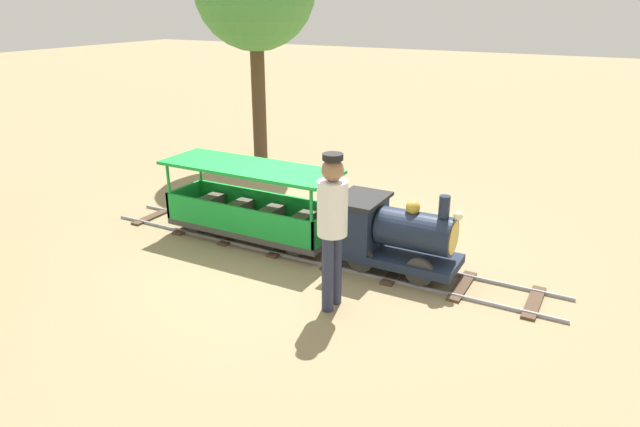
{
  "coord_description": "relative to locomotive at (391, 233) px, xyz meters",
  "views": [
    {
      "loc": [
        5.67,
        3.39,
        2.97
      ],
      "look_at": [
        0.0,
        0.31,
        0.55
      ],
      "focal_mm": 32.15,
      "sensor_mm": 36.0,
      "label": 1
    }
  ],
  "objects": [
    {
      "name": "track",
      "position": [
        0.0,
        -1.03,
        -0.47
      ],
      "size": [
        0.75,
        6.05,
        0.04
      ],
      "color": "gray",
      "rests_on": "ground_plane"
    },
    {
      "name": "passenger_car",
      "position": [
        0.0,
        -1.93,
        -0.06
      ],
      "size": [
        0.81,
        2.35,
        0.97
      ],
      "color": "#3F3F3F",
      "rests_on": "ground_plane"
    },
    {
      "name": "conductor_person",
      "position": [
        1.05,
        -0.21,
        0.47
      ],
      "size": [
        0.3,
        0.3,
        1.62
      ],
      "color": "#282D47",
      "rests_on": "ground_plane"
    },
    {
      "name": "locomotive",
      "position": [
        0.0,
        0.0,
        0.0
      ],
      "size": [
        0.71,
        1.45,
        0.98
      ],
      "color": "#192338",
      "rests_on": "ground_plane"
    },
    {
      "name": "ground_plane",
      "position": [
        0.0,
        -1.22,
        -0.48
      ],
      "size": [
        60.0,
        60.0,
        0.0
      ],
      "primitive_type": "plane",
      "color": "#8C7A56"
    }
  ]
}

